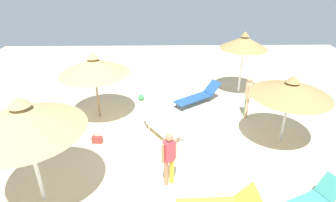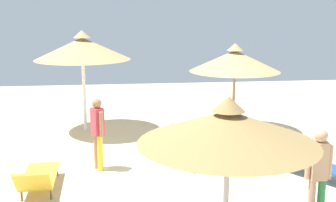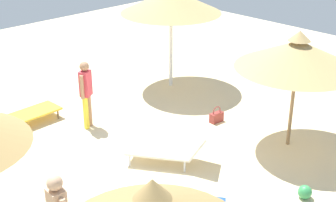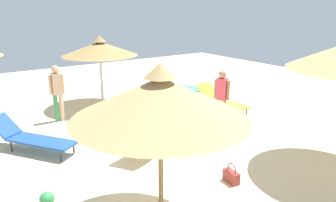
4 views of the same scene
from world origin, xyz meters
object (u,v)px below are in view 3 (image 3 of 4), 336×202
at_px(parasol_umbrella_far_right, 171,1).
at_px(person_standing_back, 86,90).
at_px(lounge_chair_near_right, 171,148).
at_px(handbag, 217,117).
at_px(parasol_umbrella_center, 298,54).
at_px(lounge_chair_front, 19,115).
at_px(beach_ball, 305,192).

bearing_deg(parasol_umbrella_far_right, person_standing_back, -171.24).
bearing_deg(lounge_chair_near_right, parasol_umbrella_far_right, 45.38).
height_order(parasol_umbrella_far_right, handbag, parasol_umbrella_far_right).
height_order(lounge_chair_near_right, person_standing_back, person_standing_back).
distance_m(parasol_umbrella_center, handbag, 2.79).
height_order(lounge_chair_near_right, lounge_chair_front, lounge_chair_near_right).
distance_m(parasol_umbrella_center, lounge_chair_near_right, 3.34).
relative_size(lounge_chair_near_right, person_standing_back, 1.09).
relative_size(handbag, beach_ball, 1.57).
xyz_separation_m(parasol_umbrella_far_right, handbag, (-0.91, -2.55, -2.37)).
xyz_separation_m(parasol_umbrella_far_right, person_standing_back, (-3.37, -0.52, -1.54)).
bearing_deg(person_standing_back, lounge_chair_front, 136.05).
distance_m(handbag, beach_ball, 3.55).
bearing_deg(parasol_umbrella_center, handbag, 98.71).
bearing_deg(lounge_chair_near_right, person_standing_back, 95.37).
height_order(person_standing_back, handbag, person_standing_back).
height_order(lounge_chair_front, beach_ball, lounge_chair_front).
bearing_deg(lounge_chair_near_right, handbag, 15.57).
bearing_deg(parasol_umbrella_center, person_standing_back, 125.02).
height_order(parasol_umbrella_center, lounge_chair_near_right, parasol_umbrella_center).
relative_size(parasol_umbrella_center, person_standing_back, 1.59).
height_order(parasol_umbrella_center, person_standing_back, parasol_umbrella_center).
xyz_separation_m(parasol_umbrella_center, parasol_umbrella_far_right, (0.62, 4.45, 0.35)).
bearing_deg(parasol_umbrella_far_right, parasol_umbrella_center, -97.93).
relative_size(parasol_umbrella_center, lounge_chair_front, 1.34).
relative_size(person_standing_back, handbag, 3.99).
bearing_deg(handbag, parasol_umbrella_center, -81.29).
xyz_separation_m(lounge_chair_front, beach_ball, (2.36, -6.49, -0.20)).
bearing_deg(beach_ball, parasol_umbrella_center, 41.20).
xyz_separation_m(parasol_umbrella_far_right, beach_ball, (-2.22, -5.84, -2.38)).
bearing_deg(person_standing_back, parasol_umbrella_center, -54.98).
bearing_deg(lounge_chair_front, parasol_umbrella_far_right, -8.03).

